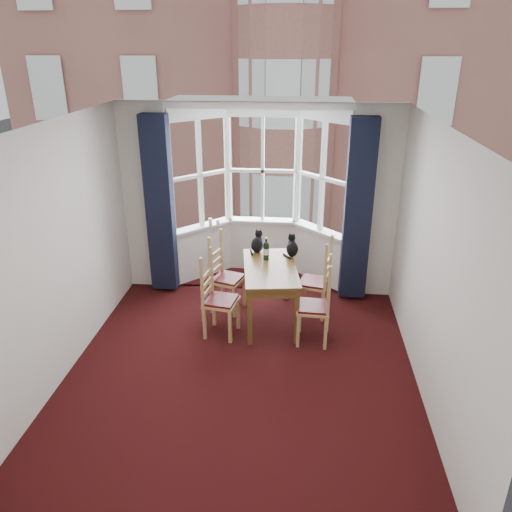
# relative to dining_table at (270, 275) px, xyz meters

# --- Properties ---
(floor) EXTENTS (4.50, 4.50, 0.00)m
(floor) POSITION_rel_dining_table_xyz_m (-0.25, -1.28, -0.69)
(floor) COLOR black
(floor) RESTS_ON ground
(ceiling) EXTENTS (4.50, 4.50, 0.00)m
(ceiling) POSITION_rel_dining_table_xyz_m (-0.25, -1.28, 2.11)
(ceiling) COLOR white
(ceiling) RESTS_ON floor
(wall_left) EXTENTS (0.00, 4.50, 4.50)m
(wall_left) POSITION_rel_dining_table_xyz_m (-2.25, -1.28, 0.71)
(wall_left) COLOR silver
(wall_left) RESTS_ON floor
(wall_right) EXTENTS (0.00, 4.50, 4.50)m
(wall_right) POSITION_rel_dining_table_xyz_m (1.75, -1.28, 0.71)
(wall_right) COLOR silver
(wall_right) RESTS_ON floor
(wall_near) EXTENTS (4.00, 0.00, 4.00)m
(wall_near) POSITION_rel_dining_table_xyz_m (-0.25, -3.53, 0.71)
(wall_near) COLOR silver
(wall_near) RESTS_ON floor
(wall_back_pier_left) EXTENTS (0.70, 0.12, 2.80)m
(wall_back_pier_left) POSITION_rel_dining_table_xyz_m (-1.90, 0.97, 0.71)
(wall_back_pier_left) COLOR silver
(wall_back_pier_left) RESTS_ON floor
(wall_back_pier_right) EXTENTS (0.70, 0.12, 2.80)m
(wall_back_pier_right) POSITION_rel_dining_table_xyz_m (1.40, 0.97, 0.71)
(wall_back_pier_right) COLOR silver
(wall_back_pier_right) RESTS_ON floor
(bay_window) EXTENTS (2.76, 0.94, 2.80)m
(bay_window) POSITION_rel_dining_table_xyz_m (-0.25, 1.47, 0.71)
(bay_window) COLOR white
(bay_window) RESTS_ON floor
(curtain_left) EXTENTS (0.38, 0.22, 2.60)m
(curtain_left) POSITION_rel_dining_table_xyz_m (-1.67, 0.79, 0.66)
(curtain_left) COLOR black
(curtain_left) RESTS_ON floor
(curtain_right) EXTENTS (0.38, 0.22, 2.60)m
(curtain_right) POSITION_rel_dining_table_xyz_m (1.17, 0.79, 0.66)
(curtain_right) COLOR black
(curtain_right) RESTS_ON floor
(dining_table) EXTENTS (0.85, 1.36, 0.80)m
(dining_table) POSITION_rel_dining_table_xyz_m (0.00, 0.00, 0.00)
(dining_table) COLOR brown
(dining_table) RESTS_ON floor
(chair_left_near) EXTENTS (0.46, 0.48, 0.92)m
(chair_left_near) POSITION_rel_dining_table_xyz_m (-0.69, -0.40, -0.21)
(chair_left_near) COLOR tan
(chair_left_near) RESTS_ON floor
(chair_left_far) EXTENTS (0.51, 0.52, 0.92)m
(chair_left_far) POSITION_rel_dining_table_xyz_m (-0.69, 0.27, -0.21)
(chair_left_far) COLOR tan
(chair_left_far) RESTS_ON floor
(chair_right_near) EXTENTS (0.42, 0.44, 0.92)m
(chair_right_near) POSITION_rel_dining_table_xyz_m (0.67, -0.47, -0.21)
(chair_right_near) COLOR tan
(chair_right_near) RESTS_ON floor
(chair_right_far) EXTENTS (0.49, 0.50, 0.92)m
(chair_right_far) POSITION_rel_dining_table_xyz_m (0.68, 0.22, -0.21)
(chair_right_far) COLOR tan
(chair_right_far) RESTS_ON floor
(cat_left) EXTENTS (0.21, 0.26, 0.33)m
(cat_left) POSITION_rel_dining_table_xyz_m (-0.22, 0.51, 0.24)
(cat_left) COLOR black
(cat_left) RESTS_ON dining_table
(cat_right) EXTENTS (0.19, 0.25, 0.32)m
(cat_right) POSITION_rel_dining_table_xyz_m (0.27, 0.41, 0.24)
(cat_right) COLOR black
(cat_right) RESTS_ON dining_table
(wine_bottle) EXTENTS (0.08, 0.08, 0.32)m
(wine_bottle) POSITION_rel_dining_table_xyz_m (-0.07, 0.24, 0.25)
(wine_bottle) COLOR black
(wine_bottle) RESTS_ON dining_table
(candle_tall) EXTENTS (0.06, 0.06, 0.13)m
(candle_tall) POSITION_rel_dining_table_xyz_m (-1.04, 1.32, 0.25)
(candle_tall) COLOR white
(candle_tall) RESTS_ON bay_window
(candle_short) EXTENTS (0.06, 0.06, 0.09)m
(candle_short) POSITION_rel_dining_table_xyz_m (-0.92, 1.35, 0.23)
(candle_short) COLOR white
(candle_short) RESTS_ON bay_window
(street) EXTENTS (80.00, 80.00, 0.00)m
(street) POSITION_rel_dining_table_xyz_m (-0.25, 30.97, -6.69)
(street) COLOR #333335
(street) RESTS_ON ground
(tenement_building) EXTENTS (18.40, 7.80, 15.20)m
(tenement_building) POSITION_rel_dining_table_xyz_m (-0.25, 12.73, 0.91)
(tenement_building) COLOR #A86657
(tenement_building) RESTS_ON street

